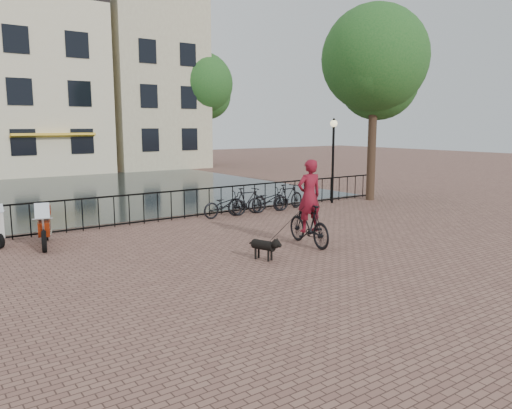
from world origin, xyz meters
TOP-DOWN VIEW (x-y plane):
  - ground at (0.00, 0.00)m, footprint 100.00×100.00m
  - canal_water at (0.00, 17.30)m, footprint 20.00×20.00m
  - railing at (0.00, 8.00)m, footprint 20.00×0.05m
  - canal_house_mid at (0.50, 30.00)m, footprint 8.00×9.50m
  - canal_house_right at (8.50, 30.00)m, footprint 7.00×9.00m
  - tree_near_right at (9.20, 7.30)m, footprint 4.48×4.48m
  - tree_far_right at (12.00, 27.00)m, footprint 4.76×4.76m
  - lamp_post at (7.20, 7.60)m, footprint 0.30×0.30m
  - cyclist at (1.44, 2.56)m, footprint 0.93×2.06m
  - dog at (-0.44, 2.08)m, footprint 0.52×0.90m
  - motorcycle at (-4.42, 6.62)m, footprint 0.89×1.90m
  - parked_bike_0 at (1.80, 7.40)m, footprint 1.73×0.65m
  - parked_bike_1 at (2.75, 7.40)m, footprint 1.67×0.51m
  - parked_bike_2 at (3.70, 7.40)m, footprint 1.78×0.84m
  - parked_bike_3 at (4.65, 7.40)m, footprint 1.72×0.74m

SIDE VIEW (x-z plane):
  - ground at x=0.00m, z-range 0.00..0.00m
  - canal_water at x=0.00m, z-range 0.00..0.00m
  - dog at x=-0.44m, z-range 0.00..0.58m
  - parked_bike_0 at x=1.80m, z-range 0.00..0.90m
  - parked_bike_2 at x=3.70m, z-range 0.00..0.90m
  - parked_bike_1 at x=2.75m, z-range 0.00..1.00m
  - parked_bike_3 at x=4.65m, z-range 0.00..1.00m
  - railing at x=0.00m, z-range -0.01..1.02m
  - motorcycle at x=-4.42m, z-range 0.00..1.32m
  - cyclist at x=1.44m, z-range -0.33..2.40m
  - lamp_post at x=7.20m, z-range 0.65..4.10m
  - canal_house_mid at x=0.50m, z-range 0.00..11.80m
  - tree_near_right at x=9.20m, z-range 1.85..10.09m
  - tree_far_right at x=12.00m, z-range 1.97..10.73m
  - canal_house_right at x=8.50m, z-range 0.00..13.30m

